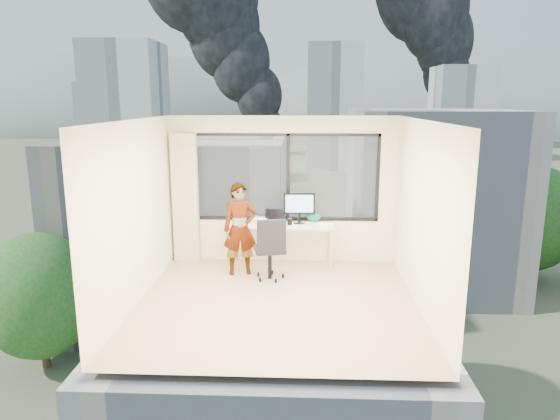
# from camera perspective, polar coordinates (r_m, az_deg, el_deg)

# --- Properties ---
(floor) EXTENTS (4.00, 4.00, 0.01)m
(floor) POSITION_cam_1_polar(r_m,az_deg,el_deg) (7.38, -0.35, -10.45)
(floor) COLOR #D0A987
(floor) RESTS_ON ground
(ceiling) EXTENTS (4.00, 4.00, 0.01)m
(ceiling) POSITION_cam_1_polar(r_m,az_deg,el_deg) (6.80, -0.38, 10.17)
(ceiling) COLOR white
(ceiling) RESTS_ON ground
(wall_front) EXTENTS (4.00, 0.01, 2.60)m
(wall_front) POSITION_cam_1_polar(r_m,az_deg,el_deg) (5.05, -1.50, -5.66)
(wall_front) COLOR #F9E3C0
(wall_front) RESTS_ON ground
(wall_left) EXTENTS (0.01, 4.00, 2.60)m
(wall_left) POSITION_cam_1_polar(r_m,az_deg,el_deg) (7.35, -16.13, -0.39)
(wall_left) COLOR #F9E3C0
(wall_left) RESTS_ON ground
(wall_right) EXTENTS (0.01, 4.00, 2.60)m
(wall_right) POSITION_cam_1_polar(r_m,az_deg,el_deg) (7.16, 15.84, -0.70)
(wall_right) COLOR #F9E3C0
(wall_right) RESTS_ON ground
(window_wall) EXTENTS (3.30, 0.16, 1.55)m
(window_wall) POSITION_cam_1_polar(r_m,az_deg,el_deg) (8.89, 0.61, 3.74)
(window_wall) COLOR black
(window_wall) RESTS_ON ground
(curtain) EXTENTS (0.45, 0.14, 2.30)m
(curtain) POSITION_cam_1_polar(r_m,az_deg,el_deg) (9.07, -10.67, 1.30)
(curtain) COLOR beige
(curtain) RESTS_ON floor
(desk) EXTENTS (1.80, 0.60, 0.75)m
(desk) POSITION_cam_1_polar(r_m,az_deg,el_deg) (8.81, 0.19, -4.00)
(desk) COLOR #D4B48E
(desk) RESTS_ON floor
(chair) EXTENTS (0.64, 0.64, 1.06)m
(chair) POSITION_cam_1_polar(r_m,az_deg,el_deg) (8.14, -1.17, -4.25)
(chair) COLOR black
(chair) RESTS_ON floor
(person) EXTENTS (0.63, 0.48, 1.54)m
(person) POSITION_cam_1_polar(r_m,az_deg,el_deg) (8.35, -4.55, -2.16)
(person) COLOR #2D2D33
(person) RESTS_ON floor
(monitor) EXTENTS (0.54, 0.13, 0.54)m
(monitor) POSITION_cam_1_polar(r_m,az_deg,el_deg) (8.76, 2.21, 0.24)
(monitor) COLOR black
(monitor) RESTS_ON desk
(game_console) EXTENTS (0.35, 0.30, 0.08)m
(game_console) POSITION_cam_1_polar(r_m,az_deg,el_deg) (8.90, -2.39, -1.10)
(game_console) COLOR white
(game_console) RESTS_ON desk
(laptop) EXTENTS (0.44, 0.46, 0.23)m
(laptop) POSITION_cam_1_polar(r_m,az_deg,el_deg) (8.68, -0.87, -0.92)
(laptop) COLOR black
(laptop) RESTS_ON desk
(cellphone) EXTENTS (0.11, 0.07, 0.01)m
(cellphone) POSITION_cam_1_polar(r_m,az_deg,el_deg) (8.65, 0.14, -1.70)
(cellphone) COLOR black
(cellphone) RESTS_ON desk
(pen_cup) EXTENTS (0.11, 0.11, 0.11)m
(pen_cup) POSITION_cam_1_polar(r_m,az_deg,el_deg) (8.68, 1.11, -1.33)
(pen_cup) COLOR black
(pen_cup) RESTS_ON desk
(handbag) EXTENTS (0.27, 0.20, 0.19)m
(handbag) POSITION_cam_1_polar(r_m,az_deg,el_deg) (8.90, 3.83, -0.74)
(handbag) COLOR #0D4E43
(handbag) RESTS_ON desk
(exterior_ground) EXTENTS (400.00, 400.00, 0.04)m
(exterior_ground) POSITION_cam_1_polar(r_m,az_deg,el_deg) (127.90, 2.35, 4.83)
(exterior_ground) COLOR #515B3D
(exterior_ground) RESTS_ON ground
(near_bldg_a) EXTENTS (16.00, 12.00, 14.00)m
(near_bldg_a) POSITION_cam_1_polar(r_m,az_deg,el_deg) (39.22, -11.36, -2.40)
(near_bldg_a) COLOR beige
(near_bldg_a) RESTS_ON exterior_ground
(near_bldg_b) EXTENTS (14.00, 13.00, 16.00)m
(near_bldg_b) POSITION_cam_1_polar(r_m,az_deg,el_deg) (47.12, 16.79, 1.04)
(near_bldg_b) COLOR silver
(near_bldg_b) RESTS_ON exterior_ground
(far_tower_a) EXTENTS (14.00, 14.00, 28.00)m
(far_tower_a) POSITION_cam_1_polar(r_m,az_deg,el_deg) (107.79, -16.91, 10.37)
(far_tower_a) COLOR silver
(far_tower_a) RESTS_ON exterior_ground
(far_tower_b) EXTENTS (13.00, 13.00, 30.00)m
(far_tower_b) POSITION_cam_1_polar(r_m,az_deg,el_deg) (127.03, 6.09, 11.51)
(far_tower_b) COLOR silver
(far_tower_b) RESTS_ON exterior_ground
(far_tower_c) EXTENTS (15.00, 15.00, 26.00)m
(far_tower_c) POSITION_cam_1_polar(r_m,az_deg,el_deg) (153.48, 19.76, 10.26)
(far_tower_c) COLOR silver
(far_tower_c) RESTS_ON exterior_ground
(far_tower_d) EXTENTS (16.00, 14.00, 22.00)m
(far_tower_d) POSITION_cam_1_polar(r_m,az_deg,el_deg) (168.10, -18.81, 9.77)
(far_tower_d) COLOR silver
(far_tower_d) RESTS_ON exterior_ground
(hill_a) EXTENTS (288.00, 216.00, 90.00)m
(hill_a) POSITION_cam_1_polar(r_m,az_deg,el_deg) (348.65, -17.91, 9.05)
(hill_a) COLOR slate
(hill_a) RESTS_ON exterior_ground
(hill_b) EXTENTS (300.00, 220.00, 96.00)m
(hill_b) POSITION_cam_1_polar(r_m,az_deg,el_deg) (342.06, 19.70, 8.88)
(hill_b) COLOR slate
(hill_b) RESTS_ON exterior_ground
(tree_a) EXTENTS (7.00, 7.00, 8.00)m
(tree_a) POSITION_cam_1_polar(r_m,az_deg,el_deg) (35.51, -25.52, -10.10)
(tree_a) COLOR #1A501E
(tree_a) RESTS_ON exterior_ground
(tree_b) EXTENTS (7.60, 7.60, 9.00)m
(tree_b) POSITION_cam_1_polar(r_m,az_deg,el_deg) (27.94, 10.08, -14.06)
(tree_b) COLOR #1A501E
(tree_b) RESTS_ON exterior_ground
(tree_c) EXTENTS (8.40, 8.40, 10.00)m
(tree_c) POSITION_cam_1_polar(r_m,az_deg,el_deg) (52.90, 26.62, -1.89)
(tree_c) COLOR #1A501E
(tree_c) RESTS_ON exterior_ground
(smoke_plume_b) EXTENTS (30.00, 18.00, 70.00)m
(smoke_plume_b) POSITION_cam_1_polar(r_m,az_deg,el_deg) (186.61, 20.71, 19.09)
(smoke_plume_b) COLOR black
(smoke_plume_b) RESTS_ON exterior_ground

